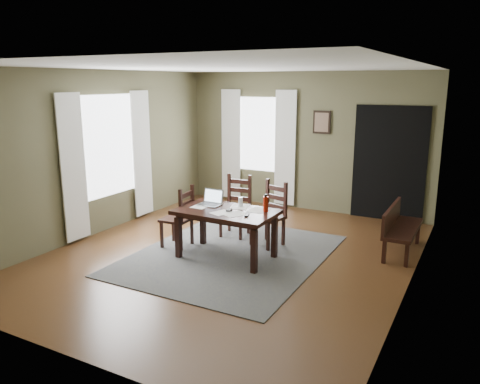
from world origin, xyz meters
The scene contains 26 objects.
ground centered at (0.00, 0.00, -0.01)m, with size 5.00×6.00×0.01m.
room_shell centered at (0.00, 0.00, 1.80)m, with size 5.02×6.02×2.71m.
rug centered at (0.00, 0.00, 0.01)m, with size 2.60×3.20×0.01m.
dining_table centered at (0.00, -0.11, 0.63)m, with size 1.42×0.85×0.71m.
chair_end centered at (-0.87, -0.05, 0.47)m, with size 0.45×0.45×0.96m.
chair_back_left centered at (-0.38, 0.87, 0.49)m, with size 0.48×0.48×1.00m.
chair_back_right centered at (0.32, 0.69, 0.49)m, with size 0.55×0.55×1.00m.
bench centered at (2.16, 1.29, 0.42)m, with size 0.40×1.26×0.71m.
laptop centered at (-0.36, 0.06, 0.78)m, with size 0.33×0.27×0.23m.
computer_mouse centered at (0.06, -0.15, 0.74)m, with size 0.06×0.10×0.03m, color #3F3F42.
tv_remote centered at (0.38, -0.21, 0.73)m, with size 0.05×0.18×0.02m, color black.
drinking_glass centered at (0.09, 0.15, 0.79)m, with size 0.06×0.06×0.14m, color silver.
water_bottle centered at (0.52, 0.08, 0.83)m, with size 0.08×0.08×0.25m.
paper_a centered at (-0.43, -0.10, 0.72)m, with size 0.22×0.29×0.00m, color white.
paper_b centered at (0.20, -0.24, 0.72)m, with size 0.24×0.31×0.00m, color white.
paper_c centered at (0.07, 0.15, 0.72)m, with size 0.25×0.33×0.00m, color white.
paper_d centered at (0.40, 0.10, 0.72)m, with size 0.24×0.31×0.00m, color white.
paper_e centered at (0.00, -0.26, 0.72)m, with size 0.22×0.28×0.00m, color white.
window_left centered at (-2.47, 0.20, 1.45)m, with size 0.01×1.30×1.70m.
window_back centered at (-1.00, 2.97, 1.45)m, with size 1.00×0.01×1.50m.
curtain_left_near centered at (-2.44, -0.62, 1.20)m, with size 0.03×0.48×2.30m.
curtain_left_far centered at (-2.44, 1.02, 1.20)m, with size 0.03×0.48×2.30m.
curtain_back_left centered at (-1.62, 2.94, 1.20)m, with size 0.44×0.03×2.30m.
curtain_back_right centered at (-0.38, 2.94, 1.20)m, with size 0.44×0.03×2.30m.
framed_picture centered at (0.35, 2.97, 1.75)m, with size 0.34×0.03×0.44m.
doorway_back centered at (1.65, 2.97, 1.05)m, with size 1.30×0.03×2.10m.
Camera 1 is at (3.19, -5.70, 2.51)m, focal length 35.00 mm.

